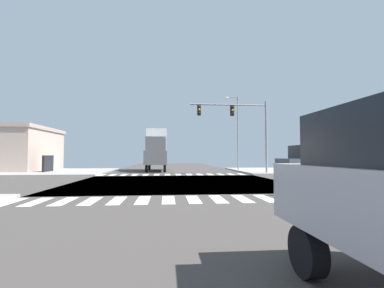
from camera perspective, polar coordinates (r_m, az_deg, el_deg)
name	(u,v)px	position (r m, az deg, el deg)	size (l,w,h in m)	color
ground	(179,182)	(18.33, -2.72, -8.04)	(90.00, 90.00, 0.05)	#433D3A
sidewalk_corner_ne	(287,170)	(33.28, 19.34, -5.24)	(12.00, 12.00, 0.14)	#A09B91
sidewalk_corner_nw	(52,172)	(32.63, -27.31, -5.16)	(12.00, 12.00, 0.14)	#9A958E
crosswalk_near	(181,200)	(11.08, -2.32, -11.56)	(13.50, 2.00, 0.01)	white
crosswalk_far	(173,175)	(25.60, -4.02, -6.40)	(13.50, 2.00, 0.01)	white
traffic_signal_mast	(237,120)	(26.52, 9.48, 5.07)	(7.53, 0.55, 7.03)	gray
street_lamp	(236,127)	(34.19, 9.24, 3.61)	(1.78, 0.32, 9.10)	gray
bank_building	(2,149)	(37.88, -34.96, -0.87)	(11.96, 9.67, 5.03)	#B9A090
pickup_nearside_1	(322,164)	(17.16, 25.59, -3.78)	(5.10, 2.00, 2.35)	black
box_truck_queued_1	(157,149)	(31.91, -7.40, -1.01)	(2.40, 7.20, 4.85)	black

